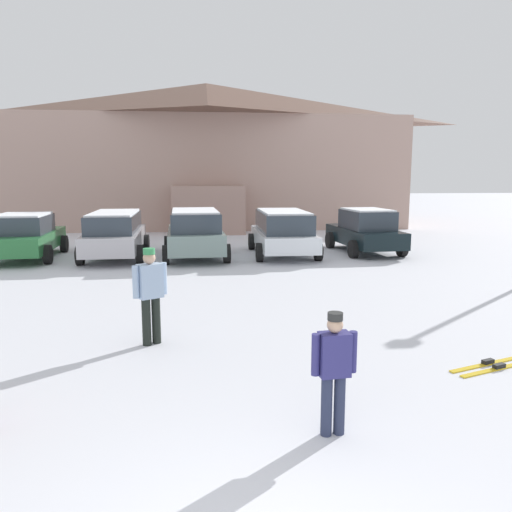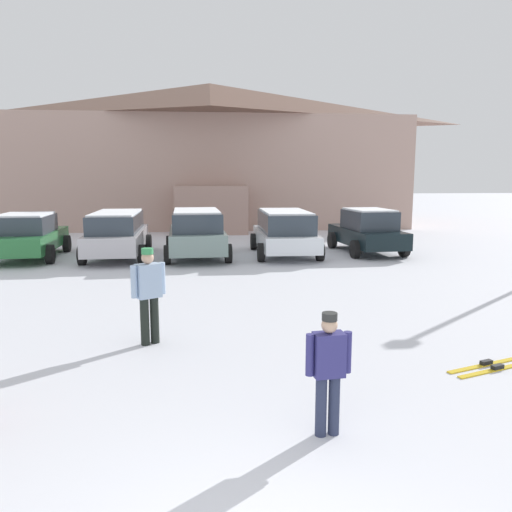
{
  "view_description": "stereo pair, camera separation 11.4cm",
  "coord_description": "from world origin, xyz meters",
  "px_view_note": "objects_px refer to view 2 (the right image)",
  "views": [
    {
      "loc": [
        -0.4,
        -2.82,
        2.86
      ],
      "look_at": [
        0.8,
        8.59,
        1.02
      ],
      "focal_mm": 35.0,
      "sensor_mm": 36.0,
      "label": 1
    },
    {
      "loc": [
        -0.29,
        -2.84,
        2.86
      ],
      "look_at": [
        0.8,
        8.59,
        1.02
      ],
      "focal_mm": 35.0,
      "sensor_mm": 36.0,
      "label": 2
    }
  ],
  "objects_px": {
    "parked_black_sedan": "(367,231)",
    "skier_teen_in_navy_coat": "(328,367)",
    "pair_of_skis": "(490,367)",
    "parked_green_coupe": "(27,236)",
    "ski_lodge": "(210,154)",
    "skier_adult_in_blue_parka": "(149,290)",
    "parked_grey_wagon": "(197,232)",
    "parked_silver_wagon": "(117,233)",
    "parked_white_suv": "(285,231)"
  },
  "relations": [
    {
      "from": "parked_black_sedan",
      "to": "skier_teen_in_navy_coat",
      "type": "distance_m",
      "value": 13.95
    },
    {
      "from": "pair_of_skis",
      "to": "skier_teen_in_navy_coat",
      "type": "bearing_deg",
      "value": -149.86
    },
    {
      "from": "parked_green_coupe",
      "to": "pair_of_skis",
      "type": "xyz_separation_m",
      "value": [
        10.53,
        -11.24,
        -0.79
      ]
    },
    {
      "from": "ski_lodge",
      "to": "parked_green_coupe",
      "type": "bearing_deg",
      "value": -116.87
    },
    {
      "from": "skier_adult_in_blue_parka",
      "to": "parked_black_sedan",
      "type": "bearing_deg",
      "value": 54.58
    },
    {
      "from": "ski_lodge",
      "to": "parked_black_sedan",
      "type": "bearing_deg",
      "value": -65.31
    },
    {
      "from": "parked_grey_wagon",
      "to": "skier_teen_in_navy_coat",
      "type": "height_order",
      "value": "parked_grey_wagon"
    },
    {
      "from": "pair_of_skis",
      "to": "parked_silver_wagon",
      "type": "bearing_deg",
      "value": 123.65
    },
    {
      "from": "parked_silver_wagon",
      "to": "skier_adult_in_blue_parka",
      "type": "relative_size",
      "value": 2.85
    },
    {
      "from": "parked_green_coupe",
      "to": "parked_black_sedan",
      "type": "height_order",
      "value": "parked_black_sedan"
    },
    {
      "from": "pair_of_skis",
      "to": "ski_lodge",
      "type": "bearing_deg",
      "value": 99.5
    },
    {
      "from": "parked_grey_wagon",
      "to": "parked_black_sedan",
      "type": "height_order",
      "value": "parked_grey_wagon"
    },
    {
      "from": "parked_grey_wagon",
      "to": "skier_teen_in_navy_coat",
      "type": "relative_size",
      "value": 3.04
    },
    {
      "from": "parked_silver_wagon",
      "to": "pair_of_skis",
      "type": "height_order",
      "value": "parked_silver_wagon"
    },
    {
      "from": "parked_silver_wagon",
      "to": "parked_white_suv",
      "type": "relative_size",
      "value": 1.03
    },
    {
      "from": "parked_white_suv",
      "to": "skier_teen_in_navy_coat",
      "type": "distance_m",
      "value": 12.93
    },
    {
      "from": "parked_silver_wagon",
      "to": "ski_lodge",
      "type": "bearing_deg",
      "value": 75.29
    },
    {
      "from": "parked_green_coupe",
      "to": "skier_teen_in_navy_coat",
      "type": "xyz_separation_m",
      "value": [
        7.62,
        -12.93,
        -0.01
      ]
    },
    {
      "from": "parked_grey_wagon",
      "to": "skier_adult_in_blue_parka",
      "type": "xyz_separation_m",
      "value": [
        -0.61,
        -9.25,
        0.03
      ]
    },
    {
      "from": "ski_lodge",
      "to": "parked_white_suv",
      "type": "relative_size",
      "value": 4.84
    },
    {
      "from": "parked_green_coupe",
      "to": "parked_grey_wagon",
      "type": "height_order",
      "value": "parked_grey_wagon"
    },
    {
      "from": "parked_silver_wagon",
      "to": "parked_white_suv",
      "type": "height_order",
      "value": "same"
    },
    {
      "from": "parked_grey_wagon",
      "to": "ski_lodge",
      "type": "bearing_deg",
      "value": 87.45
    },
    {
      "from": "ski_lodge",
      "to": "parked_grey_wagon",
      "type": "xyz_separation_m",
      "value": [
        -0.59,
        -13.2,
        -3.29
      ]
    },
    {
      "from": "skier_teen_in_navy_coat",
      "to": "pair_of_skis",
      "type": "xyz_separation_m",
      "value": [
        2.91,
        1.69,
        -0.77
      ]
    },
    {
      "from": "pair_of_skis",
      "to": "parked_black_sedan",
      "type": "bearing_deg",
      "value": 81.22
    },
    {
      "from": "parked_green_coupe",
      "to": "pair_of_skis",
      "type": "height_order",
      "value": "parked_green_coupe"
    },
    {
      "from": "parked_white_suv",
      "to": "skier_teen_in_navy_coat",
      "type": "bearing_deg",
      "value": -96.58
    },
    {
      "from": "parked_silver_wagon",
      "to": "skier_teen_in_navy_coat",
      "type": "xyz_separation_m",
      "value": [
        4.51,
        -12.84,
        -0.09
      ]
    },
    {
      "from": "ski_lodge",
      "to": "pair_of_skis",
      "type": "height_order",
      "value": "ski_lodge"
    },
    {
      "from": "parked_black_sedan",
      "to": "skier_teen_in_navy_coat",
      "type": "relative_size",
      "value": 3.01
    },
    {
      "from": "ski_lodge",
      "to": "parked_black_sedan",
      "type": "xyz_separation_m",
      "value": [
        5.8,
        -12.61,
        -3.37
      ]
    },
    {
      "from": "parked_white_suv",
      "to": "parked_black_sedan",
      "type": "bearing_deg",
      "value": 5.36
    },
    {
      "from": "parked_green_coupe",
      "to": "parked_grey_wagon",
      "type": "relative_size",
      "value": 1.04
    },
    {
      "from": "ski_lodge",
      "to": "skier_adult_in_blue_parka",
      "type": "xyz_separation_m",
      "value": [
        -1.2,
        -22.45,
        -3.26
      ]
    },
    {
      "from": "parked_silver_wagon",
      "to": "parked_grey_wagon",
      "type": "height_order",
      "value": "parked_grey_wagon"
    },
    {
      "from": "parked_white_suv",
      "to": "parked_black_sedan",
      "type": "distance_m",
      "value": 3.21
    },
    {
      "from": "parked_silver_wagon",
      "to": "parked_grey_wagon",
      "type": "xyz_separation_m",
      "value": [
        2.8,
        -0.28,
        0.03
      ]
    },
    {
      "from": "skier_teen_in_navy_coat",
      "to": "parked_green_coupe",
      "type": "bearing_deg",
      "value": 120.51
    },
    {
      "from": "parked_grey_wagon",
      "to": "parked_black_sedan",
      "type": "bearing_deg",
      "value": 5.29
    },
    {
      "from": "parked_white_suv",
      "to": "skier_adult_in_blue_parka",
      "type": "relative_size",
      "value": 2.77
    },
    {
      "from": "skier_adult_in_blue_parka",
      "to": "pair_of_skis",
      "type": "bearing_deg",
      "value": -17.2
    },
    {
      "from": "parked_grey_wagon",
      "to": "skier_adult_in_blue_parka",
      "type": "relative_size",
      "value": 2.56
    },
    {
      "from": "skier_teen_in_navy_coat",
      "to": "parked_silver_wagon",
      "type": "bearing_deg",
      "value": 109.37
    },
    {
      "from": "ski_lodge",
      "to": "parked_green_coupe",
      "type": "xyz_separation_m",
      "value": [
        -6.5,
        -12.83,
        -3.4
      ]
    },
    {
      "from": "parked_black_sedan",
      "to": "skier_teen_in_navy_coat",
      "type": "height_order",
      "value": "parked_black_sedan"
    },
    {
      "from": "parked_silver_wagon",
      "to": "parked_white_suv",
      "type": "distance_m",
      "value": 5.99
    },
    {
      "from": "parked_green_coupe",
      "to": "parked_white_suv",
      "type": "xyz_separation_m",
      "value": [
        9.1,
        -0.09,
        0.08
      ]
    },
    {
      "from": "parked_black_sedan",
      "to": "parked_white_suv",
      "type": "bearing_deg",
      "value": -174.64
    },
    {
      "from": "parked_silver_wagon",
      "to": "parked_black_sedan",
      "type": "bearing_deg",
      "value": 1.92
    }
  ]
}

